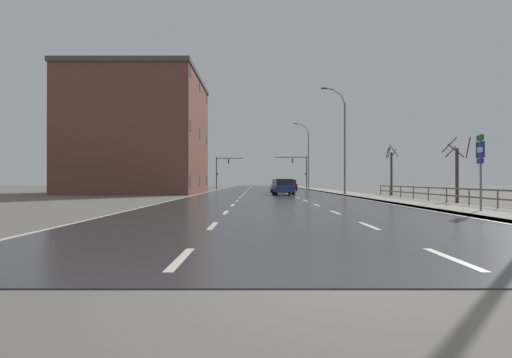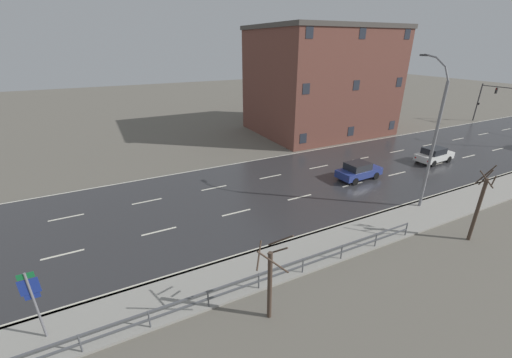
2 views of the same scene
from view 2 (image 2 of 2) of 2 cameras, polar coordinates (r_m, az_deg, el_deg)
ground_plane at (r=39.67m, az=29.24°, el=3.91°), size 160.00×160.00×0.12m
road_asphalt_strip at (r=49.85m, az=37.28°, el=5.65°), size 14.00×120.00×0.03m
guardrail at (r=15.23m, az=-8.66°, el=-20.15°), size 0.07×25.72×1.00m
street_lamp_midground at (r=24.68m, az=29.25°, el=6.32°), size 2.39×0.24×10.49m
highway_sign at (r=15.51m, az=-35.25°, el=-17.13°), size 0.09×0.68×3.32m
traffic_signal_left at (r=59.68m, az=36.02°, el=11.84°), size 4.75×0.36×5.58m
car_near_left at (r=36.55m, az=29.45°, el=3.84°), size 2.01×4.19×1.57m
car_far_right at (r=29.24m, az=18.02°, el=1.45°), size 2.01×4.19×1.57m
brick_building at (r=44.08m, az=11.45°, el=16.98°), size 13.64×16.51×13.18m
bare_tree_near at (r=13.88m, az=2.59°, el=-17.83°), size 1.60×1.68×4.21m
bare_tree_mid at (r=22.73m, az=35.22°, el=-3.95°), size 1.10×1.14×4.85m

